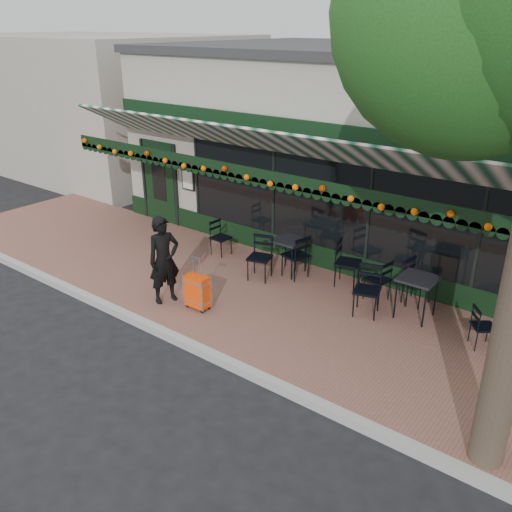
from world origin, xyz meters
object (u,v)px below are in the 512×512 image
Objects in this scene: cafe_table_b at (289,243)px; chair_a_front at (367,291)px; woman at (164,260)px; suitcase at (197,292)px; chair_a_right at (417,282)px; chair_solo at (221,238)px; chair_a_left at (377,280)px; chair_b_right at (348,263)px; chair_b_left at (295,256)px; chair_b_front at (260,258)px; chair_a_extra at (484,327)px; cafe_table_a at (418,282)px.

chair_a_front reaches higher than cafe_table_b.
suitcase is at bearing -60.35° from woman.
chair_a_right is at bearing 38.84° from suitcase.
chair_solo is at bearing 103.99° from chair_a_right.
chair_a_left is (2.54, 2.43, 0.07)m from suitcase.
chair_a_front is at bearing 31.86° from suitcase.
suitcase is at bearing 132.54° from chair_b_right.
woman is at bearing -41.34° from chair_a_left.
cafe_table_b is 1.36m from chair_b_right.
chair_b_left is (-1.86, -0.11, 0.06)m from chair_a_left.
suitcase reaches higher than chair_b_left.
woman is at bearing 124.55° from chair_b_right.
chair_solo is (-2.07, -0.05, -0.08)m from chair_b_left.
chair_b_left is 0.77m from chair_b_front.
chair_a_extra is at bearing -10.88° from chair_a_front.
cafe_table_a is at bearing -88.24° from chair_solo.
cafe_table_b is 2.12m from chair_a_left.
chair_solo is at bearing 34.34° from woman.
chair_a_right is (2.77, 0.35, -0.24)m from cafe_table_b.
chair_b_left is at bearing -10.83° from woman.
chair_b_right reaches higher than chair_a_right.
cafe_table_a is at bearing -8.83° from chair_b_front.
chair_b_left is at bearing -86.30° from chair_solo.
cafe_table_b is 0.81× the size of chair_a_front.
chair_b_right is 1.85m from chair_b_front.
chair_b_left reaches higher than cafe_table_b.
cafe_table_a is 0.95m from chair_a_left.
chair_a_left is 2.23m from chair_a_extra.
chair_b_front is (-3.28, -0.45, -0.25)m from cafe_table_a.
chair_a_right is 1.11× the size of chair_solo.
chair_solo reaches higher than cafe_table_b.
chair_a_left is at bearing 40.01° from chair_a_extra.
suitcase reaches higher than chair_a_extra.
chair_a_right is 4.64m from chair_solo.
woman is 3.75m from chair_b_right.
chair_a_front is at bearing -148.50° from chair_b_right.
suitcase is at bearing -35.88° from chair_a_left.
suitcase reaches higher than chair_a_left.
cafe_table_b is 2.81m from chair_a_right.
chair_b_front reaches higher than chair_solo.
chair_b_left is (-1.97, 0.55, 0.00)m from chair_a_front.
cafe_table_a is 2.75m from chair_b_left.
cafe_table_b is 1.86m from chair_solo.
woman is at bearing -166.48° from chair_a_front.
chair_a_right is at bearing 113.66° from chair_b_left.
chair_b_front is (-3.08, -0.99, 0.02)m from chair_a_right.
chair_a_left reaches higher than cafe_table_a.
chair_solo is (-1.53, 0.50, -0.07)m from chair_b_front.
chair_b_front is (-4.59, -0.18, 0.10)m from chair_a_extra.
suitcase is 1.42× the size of chair_a_extra.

